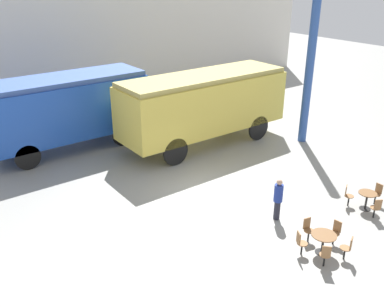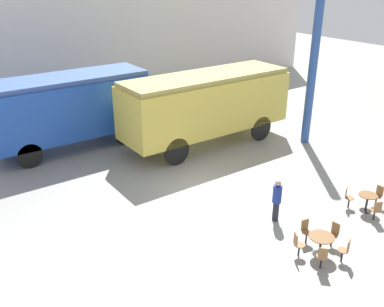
{
  "view_description": "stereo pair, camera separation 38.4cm",
  "coord_description": "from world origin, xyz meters",
  "px_view_note": "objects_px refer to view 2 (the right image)",
  "views": [
    {
      "loc": [
        -10.03,
        -12.32,
        8.87
      ],
      "look_at": [
        -0.15,
        1.0,
        1.6
      ],
      "focal_mm": 40.0,
      "sensor_mm": 36.0,
      "label": 1
    },
    {
      "loc": [
        -9.72,
        -12.55,
        8.87
      ],
      "look_at": [
        -0.15,
        1.0,
        1.6
      ],
      "focal_mm": 40.0,
      "sensor_mm": 36.0,
      "label": 2
    }
  ],
  "objects_px": {
    "streamlined_locomotive": "(82,104)",
    "cafe_table_mid": "(367,199)",
    "cafe_chair_0": "(298,243)",
    "cafe_table_near": "(321,240)",
    "visitor_person": "(277,199)",
    "passenger_coach_vintage": "(206,102)"
  },
  "relations": [
    {
      "from": "cafe_table_near",
      "to": "cafe_chair_0",
      "type": "bearing_deg",
      "value": 150.52
    },
    {
      "from": "passenger_coach_vintage",
      "to": "cafe_table_mid",
      "type": "xyz_separation_m",
      "value": [
        0.94,
        -9.29,
        -1.79
      ]
    },
    {
      "from": "cafe_table_near",
      "to": "cafe_table_mid",
      "type": "xyz_separation_m",
      "value": [
        3.72,
        0.78,
        -0.03
      ]
    },
    {
      "from": "streamlined_locomotive",
      "to": "cafe_table_mid",
      "type": "relative_size",
      "value": 14.12
    },
    {
      "from": "passenger_coach_vintage",
      "to": "cafe_table_mid",
      "type": "bearing_deg",
      "value": -84.21
    },
    {
      "from": "streamlined_locomotive",
      "to": "visitor_person",
      "type": "relative_size",
      "value": 6.08
    },
    {
      "from": "streamlined_locomotive",
      "to": "cafe_table_mid",
      "type": "height_order",
      "value": "streamlined_locomotive"
    },
    {
      "from": "cafe_table_near",
      "to": "cafe_table_mid",
      "type": "relative_size",
      "value": 1.15
    },
    {
      "from": "cafe_table_mid",
      "to": "visitor_person",
      "type": "bearing_deg",
      "value": 154.65
    },
    {
      "from": "cafe_chair_0",
      "to": "cafe_table_near",
      "type": "bearing_deg",
      "value": 0.0
    },
    {
      "from": "passenger_coach_vintage",
      "to": "cafe_table_near",
      "type": "distance_m",
      "value": 10.59
    },
    {
      "from": "cafe_table_near",
      "to": "cafe_chair_0",
      "type": "height_order",
      "value": "cafe_chair_0"
    },
    {
      "from": "streamlined_locomotive",
      "to": "cafe_table_near",
      "type": "distance_m",
      "value": 14.14
    },
    {
      "from": "cafe_chair_0",
      "to": "streamlined_locomotive",
      "type": "bearing_deg",
      "value": 127.47
    },
    {
      "from": "streamlined_locomotive",
      "to": "passenger_coach_vintage",
      "type": "relative_size",
      "value": 1.11
    },
    {
      "from": "cafe_table_mid",
      "to": "cafe_chair_0",
      "type": "distance_m",
      "value": 4.43
    },
    {
      "from": "streamlined_locomotive",
      "to": "cafe_table_near",
      "type": "xyz_separation_m",
      "value": [
        2.57,
        -13.8,
        -1.71
      ]
    },
    {
      "from": "streamlined_locomotive",
      "to": "passenger_coach_vintage",
      "type": "distance_m",
      "value": 6.52
    },
    {
      "from": "streamlined_locomotive",
      "to": "passenger_coach_vintage",
      "type": "bearing_deg",
      "value": -34.86
    },
    {
      "from": "cafe_table_near",
      "to": "cafe_table_mid",
      "type": "bearing_deg",
      "value": 11.85
    },
    {
      "from": "visitor_person",
      "to": "passenger_coach_vintage",
      "type": "bearing_deg",
      "value": 72.35
    },
    {
      "from": "streamlined_locomotive",
      "to": "cafe_chair_0",
      "type": "distance_m",
      "value": 13.65
    }
  ]
}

